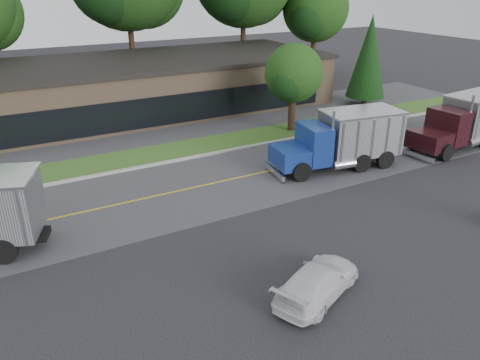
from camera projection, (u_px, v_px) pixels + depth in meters
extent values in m
plane|color=#35353A|center=(300.00, 266.00, 18.72)|extent=(140.00, 140.00, 0.00)
cube|color=#545459|center=(205.00, 185.00, 25.91)|extent=(60.00, 8.00, 0.02)
cube|color=gold|center=(205.00, 185.00, 25.91)|extent=(60.00, 0.12, 0.01)
cube|color=#9E9E99|center=(176.00, 161.00, 29.27)|extent=(60.00, 0.30, 0.12)
cube|color=#316121|center=(166.00, 153.00, 30.71)|extent=(60.00, 3.40, 0.03)
cube|color=#545459|center=(142.00, 132.00, 34.71)|extent=(60.00, 7.00, 0.02)
cube|color=#8B7055|center=(140.00, 87.00, 39.60)|extent=(32.00, 12.00, 4.00)
cylinder|color=#382619|center=(133.00, 59.00, 46.48)|extent=(0.56, 0.56, 5.99)
cylinder|color=#382619|center=(243.00, 53.00, 51.07)|extent=(0.56, 0.56, 5.79)
cylinder|color=#382619|center=(313.00, 58.00, 53.40)|extent=(0.56, 0.56, 3.95)
sphere|color=#103D10|center=(316.00, 8.00, 51.24)|extent=(7.22, 7.22, 7.22)
sphere|color=#103D10|center=(320.00, 16.00, 52.93)|extent=(5.42, 5.42, 5.42)
sphere|color=black|center=(311.00, 16.00, 50.47)|extent=(4.97, 4.97, 4.97)
cylinder|color=#382619|center=(364.00, 99.00, 41.82)|extent=(0.44, 0.44, 1.00)
cone|color=black|center=(369.00, 56.00, 40.31)|extent=(3.40, 3.40, 6.96)
cylinder|color=#382619|center=(292.00, 115.00, 34.70)|extent=(0.56, 0.56, 2.29)
sphere|color=#103D10|center=(294.00, 73.00, 33.45)|extent=(4.20, 4.20, 4.20)
sphere|color=#103D10|center=(298.00, 78.00, 34.43)|extent=(3.15, 3.15, 3.15)
sphere|color=black|center=(289.00, 80.00, 33.00)|extent=(2.88, 2.88, 2.88)
cube|color=black|center=(339.00, 158.00, 28.20)|extent=(7.63, 2.13, 0.28)
cube|color=navy|center=(290.00, 156.00, 26.93)|extent=(2.14, 2.55, 1.10)
cube|color=navy|center=(314.00, 143.00, 27.16)|extent=(1.66, 2.57, 2.20)
cube|color=black|center=(305.00, 138.00, 26.82)|extent=(0.38, 2.08, 0.90)
cube|color=silver|center=(360.00, 133.00, 28.04)|extent=(4.85, 3.16, 2.50)
cube|color=silver|center=(362.00, 112.00, 27.52)|extent=(5.02, 3.33, 0.12)
cylinder|color=black|center=(284.00, 158.00, 28.19)|extent=(1.14, 0.51, 1.10)
cylinder|color=black|center=(302.00, 172.00, 26.22)|extent=(1.14, 0.51, 1.10)
cylinder|color=black|center=(352.00, 149.00, 29.71)|extent=(1.14, 0.51, 1.10)
cylinder|color=black|center=(373.00, 161.00, 27.74)|extent=(1.14, 0.51, 1.10)
cube|color=black|center=(462.00, 137.00, 31.78)|extent=(8.61, 1.73, 0.28)
cube|color=black|center=(430.00, 140.00, 29.66)|extent=(2.24, 2.47, 1.10)
cube|color=black|center=(447.00, 126.00, 30.27)|extent=(1.69, 2.52, 2.20)
cube|color=black|center=(442.00, 122.00, 29.78)|extent=(0.24, 2.10, 0.90)
cube|color=silver|center=(479.00, 113.00, 31.96)|extent=(5.31, 2.93, 2.50)
cylinder|color=black|center=(415.00, 142.00, 30.85)|extent=(1.13, 0.44, 1.10)
cylinder|color=black|center=(446.00, 152.00, 29.10)|extent=(1.13, 0.44, 1.10)
cylinder|color=black|center=(463.00, 129.00, 33.61)|extent=(1.13, 0.44, 1.10)
imported|color=silver|center=(318.00, 281.00, 16.80)|extent=(4.57, 3.28, 1.23)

